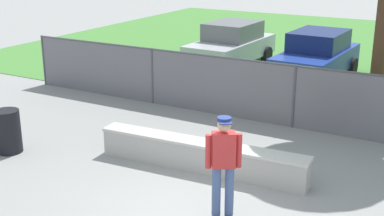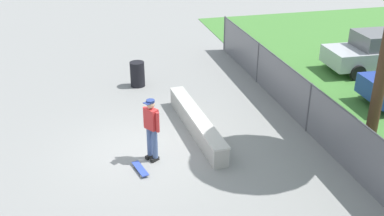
{
  "view_description": "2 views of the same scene",
  "coord_description": "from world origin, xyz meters",
  "px_view_note": "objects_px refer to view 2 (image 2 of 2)",
  "views": [
    {
      "loc": [
        3.86,
        -6.98,
        4.51
      ],
      "look_at": [
        -1.28,
        2.15,
        1.14
      ],
      "focal_mm": 48.56,
      "sensor_mm": 36.0,
      "label": 1
    },
    {
      "loc": [
        11.36,
        -1.53,
        6.81
      ],
      "look_at": [
        -0.22,
        1.4,
        1.13
      ],
      "focal_mm": 42.29,
      "sensor_mm": 36.0,
      "label": 2
    }
  ],
  "objects_px": {
    "skateboard": "(140,169)",
    "car_silver": "(377,51)",
    "skateboarder": "(152,127)",
    "concrete_ledge": "(196,123)",
    "trash_bin": "(137,74)"
  },
  "relations": [
    {
      "from": "skateboarder",
      "to": "car_silver",
      "type": "bearing_deg",
      "value": 114.55
    },
    {
      "from": "car_silver",
      "to": "trash_bin",
      "type": "relative_size",
      "value": 4.38
    },
    {
      "from": "skateboard",
      "to": "concrete_ledge",
      "type": "bearing_deg",
      "value": 131.56
    },
    {
      "from": "skateboarder",
      "to": "skateboard",
      "type": "distance_m",
      "value": 1.17
    },
    {
      "from": "skateboard",
      "to": "trash_bin",
      "type": "bearing_deg",
      "value": 172.53
    },
    {
      "from": "skateboarder",
      "to": "trash_bin",
      "type": "relative_size",
      "value": 1.89
    },
    {
      "from": "car_silver",
      "to": "trash_bin",
      "type": "bearing_deg",
      "value": -94.3
    },
    {
      "from": "car_silver",
      "to": "trash_bin",
      "type": "height_order",
      "value": "car_silver"
    },
    {
      "from": "car_silver",
      "to": "skateboarder",
      "type": "bearing_deg",
      "value": -65.45
    },
    {
      "from": "concrete_ledge",
      "to": "skateboarder",
      "type": "xyz_separation_m",
      "value": [
        1.29,
        -1.6,
        0.72
      ]
    },
    {
      "from": "skateboard",
      "to": "trash_bin",
      "type": "height_order",
      "value": "trash_bin"
    },
    {
      "from": "skateboard",
      "to": "skateboarder",
      "type": "bearing_deg",
      "value": 140.03
    },
    {
      "from": "skateboard",
      "to": "car_silver",
      "type": "bearing_deg",
      "value": 115.95
    },
    {
      "from": "concrete_ledge",
      "to": "skateboarder",
      "type": "relative_size",
      "value": 2.47
    },
    {
      "from": "concrete_ledge",
      "to": "skateboard",
      "type": "bearing_deg",
      "value": -48.44
    }
  ]
}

